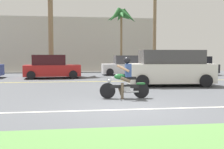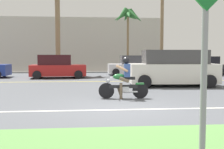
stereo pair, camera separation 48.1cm
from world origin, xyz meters
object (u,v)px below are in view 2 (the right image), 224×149
suv_nearby (173,68)px  street_sign (205,54)px  palm_tree_2 (128,18)px  parked_car_1 (57,67)px  parked_car_3 (199,66)px  motorcyclist (124,81)px  parked_car_2 (132,66)px

suv_nearby → street_sign: (-3.29, -11.09, 0.68)m
street_sign → palm_tree_2: bearing=83.5°
parked_car_1 → parked_car_3: bearing=8.4°
motorcyclist → parked_car_1: size_ratio=0.46×
suv_nearby → palm_tree_2: size_ratio=0.84×
motorcyclist → parked_car_1: bearing=110.0°
palm_tree_2 → motorcyclist: bearing=-99.2°
parked_car_1 → suv_nearby: bearing=-40.7°
suv_nearby → parked_car_2: suv_nearby is taller
suv_nearby → parked_car_3: (4.43, 7.22, -0.20)m
suv_nearby → parked_car_3: bearing=58.5°
street_sign → parked_car_3: bearing=67.1°
motorcyclist → street_sign: (-0.21, -7.25, 0.94)m
parked_car_2 → parked_car_3: bearing=-8.1°
motorcyclist → street_sign: size_ratio=0.70×
parked_car_1 → palm_tree_2: (5.53, 3.46, 3.97)m
suv_nearby → parked_car_1: 8.60m
parked_car_2 → motorcyclist: bearing=-100.8°
parked_car_2 → palm_tree_2: 4.14m
palm_tree_2 → street_sign: size_ratio=2.13×
parked_car_3 → parked_car_2: bearing=171.9°
palm_tree_2 → street_sign: bearing=-96.5°
motorcyclist → suv_nearby: (3.08, 3.83, 0.26)m
suv_nearby → palm_tree_2: bearing=96.3°
parked_car_3 → palm_tree_2: size_ratio=0.77×
suv_nearby → parked_car_1: suv_nearby is taller
parked_car_1 → parked_car_3: parked_car_1 is taller
parked_car_3 → street_sign: (-7.72, -18.31, 0.88)m
parked_car_3 → street_sign: 19.89m
suv_nearby → street_sign: bearing=-106.5°
parked_car_1 → parked_car_2: 6.17m
parked_car_2 → suv_nearby: bearing=-84.1°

